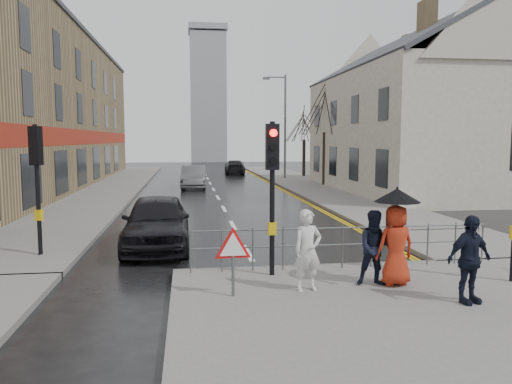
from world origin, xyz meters
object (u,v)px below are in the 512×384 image
object	(u,v)px
car_parked	(157,222)
car_mid	(194,177)
pedestrian_a	(308,250)
pedestrian_b	(376,248)
pedestrian_with_umbrella	(396,232)
pedestrian_d	(469,259)

from	to	relation	value
car_parked	car_mid	world-z (taller)	car_parked
pedestrian_a	pedestrian_b	bearing A→B (deg)	-6.95
pedestrian_with_umbrella	car_parked	distance (m)	7.12
pedestrian_b	pedestrian_with_umbrella	bearing A→B (deg)	6.07
pedestrian_with_umbrella	car_mid	xyz separation A→B (m)	(-3.81, 22.88, -0.52)
pedestrian_b	pedestrian_with_umbrella	xyz separation A→B (m)	(0.42, -0.03, 0.33)
pedestrian_a	car_mid	world-z (taller)	pedestrian_a
pedestrian_with_umbrella	car_parked	bearing A→B (deg)	136.24
pedestrian_b	pedestrian_a	bearing A→B (deg)	-163.45
car_parked	pedestrian_d	bearing A→B (deg)	-46.08
pedestrian_d	pedestrian_b	bearing A→B (deg)	121.02
pedestrian_d	car_mid	size ratio (longest dim) A/B	0.37
pedestrian_a	pedestrian_b	size ratio (longest dim) A/B	1.04
pedestrian_b	car_parked	world-z (taller)	pedestrian_b
pedestrian_a	pedestrian_b	distance (m)	1.48
pedestrian_b	car_mid	world-z (taller)	pedestrian_b
pedestrian_with_umbrella	pedestrian_a	bearing A→B (deg)	-176.19
pedestrian_d	car_mid	xyz separation A→B (m)	(-4.68, 24.15, -0.23)
car_mid	pedestrian_a	bearing A→B (deg)	-82.66
pedestrian_b	car_parked	xyz separation A→B (m)	(-4.72, 4.88, -0.14)
pedestrian_b	pedestrian_d	bearing A→B (deg)	-35.08
pedestrian_a	pedestrian_d	world-z (taller)	pedestrian_d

